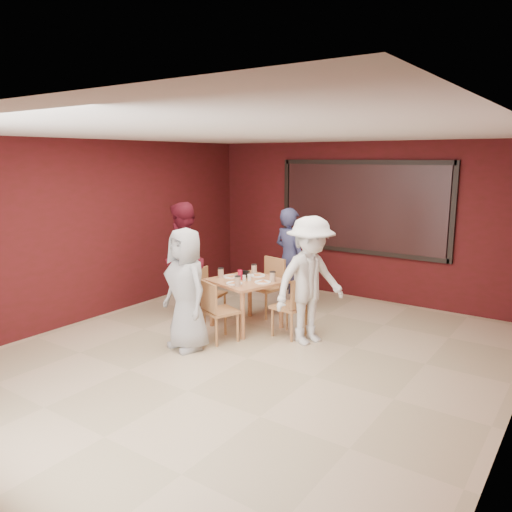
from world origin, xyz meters
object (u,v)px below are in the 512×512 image
Objects in this scene: chair_front at (216,308)px; diner_front at (186,289)px; diner_back at (290,259)px; diner_right at (310,281)px; chair_left at (207,290)px; diner_left at (182,260)px; chair_right at (294,304)px; chair_back at (269,283)px; dining_table at (246,285)px.

diner_front is (-0.17, -0.41, 0.33)m from chair_front.
diner_back is 1.61m from diner_right.
diner_left is (-0.39, -0.15, 0.46)m from chair_left.
chair_right is 2.02m from diner_left.
chair_back is 1.42m from diner_right.
chair_right reaches higher than chair_front.
dining_table is at bearing -178.07° from chair_right.
diner_left reaches higher than chair_back.
diner_left is 1.05× the size of diner_right.
dining_table is 1.23× the size of chair_back.
chair_back reaches higher than chair_front.
chair_left is (-0.77, 0.01, -0.19)m from dining_table.
dining_table is 0.62× the size of diner_left.
chair_right reaches higher than chair_left.
chair_back is at bearing 110.60° from diner_left.
diner_front reaches higher than chair_left.
dining_table is 0.70× the size of diner_front.
chair_right is 0.50× the size of diner_right.
dining_table is at bearing 97.54° from diner_front.
chair_back reaches higher than chair_right.
diner_front is at bearing 100.14° from diner_back.
dining_table is at bearing 79.17° from diner_left.
diner_front is at bearing 153.87° from diner_right.
diner_right reaches higher than diner_front.
diner_right is at bearing 75.31° from diner_left.
chair_back is 0.58m from diner_back.
chair_back is 1.01m from chair_left.
dining_table is 0.66× the size of diner_back.
chair_front is at bearing -43.28° from chair_left.
chair_left is at bearing 110.60° from diner_right.
chair_left is (-0.79, 0.75, -0.03)m from chair_front.
diner_right is (1.23, 1.13, 0.06)m from diner_front.
diner_front is (-0.08, -1.87, 0.29)m from chair_back.
diner_back reaches higher than diner_front.
chair_left is at bearing 92.83° from diner_left.
chair_front is 0.98× the size of chair_right.
chair_back is (-0.06, 0.73, -0.12)m from dining_table.
chair_right is 1.55m from diner_front.
chair_left is at bearing 70.60° from diner_back.
dining_table reaches higher than chair_front.
dining_table is 1.20m from diner_left.
diner_back is at bearing 62.44° from diner_right.
diner_left is at bearing 153.19° from chair_front.
chair_left is (-0.70, -0.72, -0.07)m from chair_back.
chair_left is at bearing 136.72° from chair_front.
diner_right is at bearing -9.64° from chair_right.
chair_right is 0.48× the size of diner_left.
chair_front is at bearing 81.98° from diner_front.
diner_back is 0.93× the size of diner_left.
diner_left is at bearing -173.05° from dining_table.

